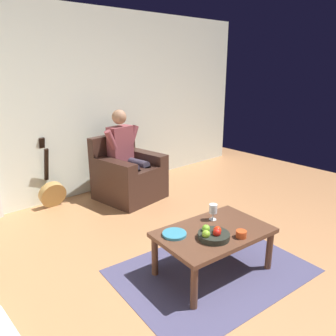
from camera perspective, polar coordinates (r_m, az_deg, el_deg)
name	(u,v)px	position (r m, az deg, el deg)	size (l,w,h in m)	color
ground_plane	(270,296)	(3.11, 17.01, -20.14)	(7.56, 7.56, 0.00)	#AA7349
wall_back	(79,105)	(4.92, -15.01, 10.39)	(6.34, 0.06, 2.61)	silver
rug	(212,271)	(3.29, 7.54, -16.99)	(1.72, 1.25, 0.01)	#423F5E
armchair	(128,176)	(4.80, -6.88, -1.38)	(0.90, 0.90, 0.89)	#37211A
person_seated	(126,152)	(4.71, -7.14, 2.66)	(0.62, 0.61, 1.26)	brown
coffee_table	(214,236)	(3.10, 7.81, -11.47)	(1.07, 0.74, 0.42)	#553423
guitar	(52,192)	(4.76, -19.21, -3.86)	(0.35, 0.30, 0.93)	#A98145
wine_glass_near	(213,210)	(3.23, 7.72, -7.07)	(0.08, 0.08, 0.16)	silver
fruit_bowl	(213,235)	(2.93, 7.72, -11.21)	(0.27, 0.27, 0.11)	black
decorative_dish	(174,234)	(2.97, 1.10, -11.21)	(0.21, 0.21, 0.02)	teal
candle_jar	(241,234)	(2.99, 12.39, -10.97)	(0.09, 0.09, 0.06)	#BC461E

